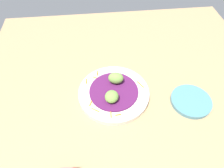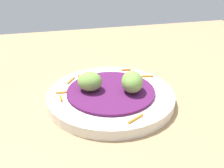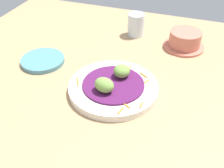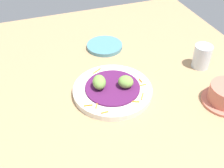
{
  "view_description": "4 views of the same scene",
  "coord_description": "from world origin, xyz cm",
  "px_view_note": "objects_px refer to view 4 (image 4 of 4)",
  "views": [
    {
      "loc": [
        11.06,
        42.02,
        59.17
      ],
      "look_at": [
        6.17,
        -2.58,
        5.82
      ],
      "focal_mm": 32.38,
      "sensor_mm": 36.0,
      "label": 1
    },
    {
      "loc": [
        -42.22,
        10.15,
        31.5
      ],
      "look_at": [
        5.2,
        -0.77,
        6.18
      ],
      "focal_mm": 46.83,
      "sensor_mm": 36.0,
      "label": 2
    },
    {
      "loc": [
        24.5,
        -54.92,
        49.23
      ],
      "look_at": [
        6.03,
        -2.52,
        5.76
      ],
      "focal_mm": 42.94,
      "sensor_mm": 36.0,
      "label": 3
    },
    {
      "loc": [
        65.75,
        -22.19,
        58.96
      ],
      "look_at": [
        5.48,
        -0.73,
        5.41
      ],
      "focal_mm": 43.71,
      "sensor_mm": 36.0,
      "label": 4
    }
  ],
  "objects_px": {
    "side_plate_small": "(105,46)",
    "water_glass": "(202,56)",
    "main_plate": "(113,90)",
    "guac_scoop_center": "(126,82)",
    "guac_scoop_left": "(99,82)"
  },
  "relations": [
    {
      "from": "guac_scoop_center",
      "to": "water_glass",
      "type": "distance_m",
      "value": 0.3
    },
    {
      "from": "side_plate_small",
      "to": "water_glass",
      "type": "relative_size",
      "value": 1.66
    },
    {
      "from": "main_plate",
      "to": "guac_scoop_center",
      "type": "bearing_deg",
      "value": 73.34
    },
    {
      "from": "guac_scoop_left",
      "to": "guac_scoop_center",
      "type": "relative_size",
      "value": 1.14
    },
    {
      "from": "guac_scoop_left",
      "to": "side_plate_small",
      "type": "relative_size",
      "value": 0.39
    },
    {
      "from": "side_plate_small",
      "to": "main_plate",
      "type": "bearing_deg",
      "value": -13.04
    },
    {
      "from": "main_plate",
      "to": "water_glass",
      "type": "xyz_separation_m",
      "value": [
        -0.03,
        0.34,
        0.03
      ]
    },
    {
      "from": "water_glass",
      "to": "guac_scoop_left",
      "type": "bearing_deg",
      "value": -87.11
    },
    {
      "from": "main_plate",
      "to": "side_plate_small",
      "type": "height_order",
      "value": "main_plate"
    },
    {
      "from": "guac_scoop_center",
      "to": "side_plate_small",
      "type": "bearing_deg",
      "value": 175.49
    },
    {
      "from": "main_plate",
      "to": "water_glass",
      "type": "bearing_deg",
      "value": 95.17
    },
    {
      "from": "main_plate",
      "to": "water_glass",
      "type": "height_order",
      "value": "water_glass"
    },
    {
      "from": "guac_scoop_left",
      "to": "water_glass",
      "type": "height_order",
      "value": "water_glass"
    },
    {
      "from": "side_plate_small",
      "to": "water_glass",
      "type": "xyz_separation_m",
      "value": [
        0.23,
        0.28,
        0.03
      ]
    },
    {
      "from": "main_plate",
      "to": "guac_scoop_left",
      "type": "distance_m",
      "value": 0.05
    }
  ]
}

